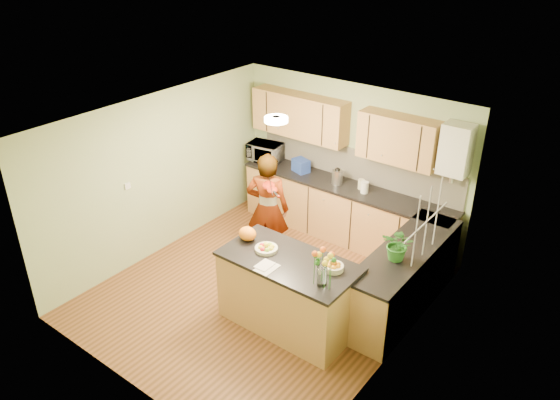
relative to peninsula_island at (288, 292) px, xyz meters
The scene contains 28 objects.
floor 0.91m from the peninsula_island, 153.65° to the left, with size 4.50×4.50×0.00m, color #553518.
ceiling 2.15m from the peninsula_island, 153.65° to the left, with size 4.00×4.50×0.02m, color white.
wall_back 2.78m from the peninsula_island, 104.77° to the left, with size 4.00×0.02×2.50m, color #97AF7D.
wall_front 2.17m from the peninsula_island, 109.64° to the right, with size 4.00×0.02×2.50m, color #97AF7D.
wall_left 2.81m from the peninsula_island, behind, with size 0.02×4.50×2.50m, color #97AF7D.
wall_right 1.56m from the peninsula_island, 14.38° to the left, with size 0.02×4.50×2.50m, color #97AF7D.
back_counter 2.36m from the peninsula_island, 104.28° to the left, with size 3.64×0.62×0.94m.
right_counter 1.56m from the peninsula_island, 49.42° to the left, with size 0.62×2.24×0.94m.
splashback 2.73m from the peninsula_island, 102.75° to the left, with size 3.60×0.02×0.52m, color beige.
upper_cabinets 2.90m from the peninsula_island, 109.54° to the left, with size 3.20×0.34×0.70m.
boiler 2.98m from the peninsula_island, 67.26° to the left, with size 0.40×0.30×0.86m.
window_right 1.93m from the peninsula_island, 35.59° to the left, with size 0.01×1.30×1.05m.
light_switch 2.80m from the peninsula_island, behind, with size 0.02×0.09×0.09m, color white.
ceiling_lamp 2.18m from the peninsula_island, 136.92° to the left, with size 0.30×0.30×0.07m.
peninsula_island is the anchor object (origin of this frame).
fruit_dish 0.64m from the peninsula_island, behind, with size 0.29×0.29×0.10m.
orange_bowl 0.79m from the peninsula_island, 15.26° to the left, with size 0.24×0.24×0.14m.
flower_vase 1.04m from the peninsula_island, 16.70° to the right, with size 0.28×0.28×0.52m.
orange_bag 0.91m from the peninsula_island, behind, with size 0.24×0.20×0.18m, color orange.
papers 0.59m from the peninsula_island, 108.43° to the right, with size 0.21×0.28×0.01m, color silver.
violinist 1.59m from the peninsula_island, 138.20° to the left, with size 0.64×0.42×1.75m, color #DB9C86.
violin 1.54m from the peninsula_island, 139.61° to the left, with size 0.62×0.25×0.12m, color #490804, non-canonical shape.
microwave 3.25m from the peninsula_island, 133.99° to the left, with size 0.57×0.39×0.32m, color white.
blue_box 2.77m from the peninsula_island, 122.36° to the left, with size 0.27×0.20×0.22m, color #213B98.
kettle 2.44m from the peninsula_island, 107.82° to the left, with size 0.17×0.17×0.32m.
jar_cream 2.41m from the peninsula_island, 98.06° to the left, with size 0.10×0.10×0.16m, color beige.
jar_white 2.32m from the peninsula_island, 95.61° to the left, with size 0.12×0.12×0.18m, color white.
potted_plant 1.50m from the peninsula_island, 40.71° to the left, with size 0.39×0.34×0.43m, color #2B7025.
Camera 1 is at (3.98, -4.82, 4.70)m, focal length 35.00 mm.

